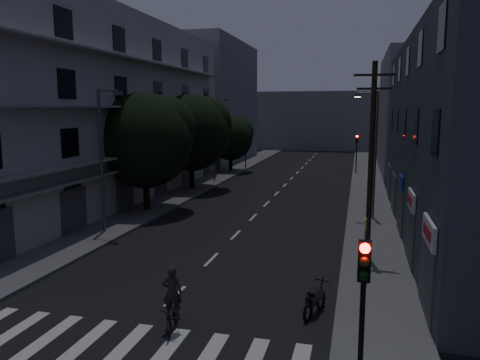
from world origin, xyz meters
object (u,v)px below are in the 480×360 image
at_px(traffic_signal_near, 363,293).
at_px(utility_pole, 371,158).
at_px(motorcycle, 315,301).
at_px(cyclist, 173,310).
at_px(bus_stop_sign, 365,237).

xyz_separation_m(traffic_signal_near, utility_pole, (0.35, 11.86, 1.77)).
bearing_deg(motorcycle, utility_pole, 91.07).
bearing_deg(cyclist, utility_pole, 44.48).
bearing_deg(utility_pole, cyclist, -124.72).
distance_m(utility_pole, cyclist, 11.50).
bearing_deg(motorcycle, bus_stop_sign, 82.13).
bearing_deg(utility_pole, bus_stop_sign, -93.42).
height_order(traffic_signal_near, bus_stop_sign, traffic_signal_near).
height_order(bus_stop_sign, cyclist, bus_stop_sign).
distance_m(utility_pole, motorcycle, 7.99).
xyz_separation_m(traffic_signal_near, motorcycle, (-1.49, 5.45, -2.63)).
distance_m(traffic_signal_near, bus_stop_sign, 9.12).
distance_m(bus_stop_sign, motorcycle, 4.21).
distance_m(traffic_signal_near, cyclist, 6.93).
xyz_separation_m(utility_pole, motorcycle, (-1.84, -6.42, -4.39)).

